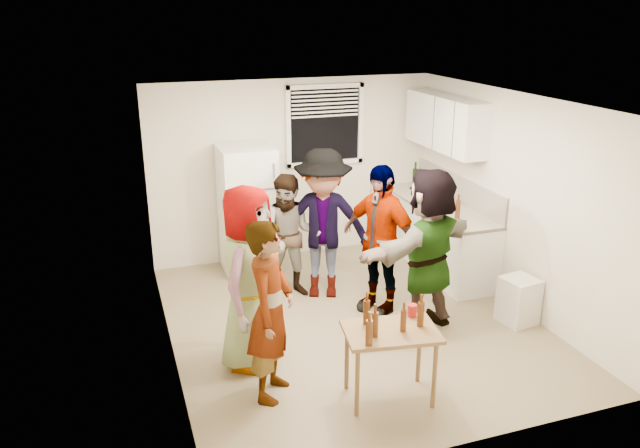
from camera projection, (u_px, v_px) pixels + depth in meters
name	position (u px, v px, depth m)	size (l,w,h in m)	color
room	(352.00, 322.00, 7.10)	(4.00, 4.50, 2.50)	beige
window	(325.00, 125.00, 8.60)	(1.12, 0.10, 1.06)	white
refrigerator	(248.00, 210.00, 8.27)	(0.70, 0.70, 1.70)	white
counter_lower	(437.00, 236.00, 8.51)	(0.60, 2.20, 0.86)	white
countertop	(439.00, 205.00, 8.36)	(0.64, 2.22, 0.04)	#B9AD98
backsplash	(458.00, 189.00, 8.38)	(0.03, 2.20, 0.36)	beige
upper_cabinets	(445.00, 123.00, 8.23)	(0.34, 1.60, 0.70)	white
kettle	(438.00, 205.00, 8.28)	(0.23, 0.19, 0.19)	silver
paper_towel	(446.00, 209.00, 8.15)	(0.12, 0.12, 0.26)	white
wine_bottle	(414.00, 188.00, 9.09)	(0.07, 0.07, 0.28)	black
beer_bottle_counter	(457.00, 219.00, 7.76)	(0.06, 0.06, 0.23)	#47230C
blue_cup	(443.00, 218.00, 7.78)	(0.09, 0.09, 0.12)	#2013C6
picture_frame	(445.00, 193.00, 8.59)	(0.02, 0.17, 0.14)	gold
trash_bin	(518.00, 302.00, 7.03)	(0.36, 0.36, 0.53)	silver
serving_table	(388.00, 397.00, 5.73)	(0.83, 0.55, 0.70)	brown
beer_bottle_table	(403.00, 331.00, 5.48)	(0.05, 0.05, 0.21)	#47230C
red_cup	(412.00, 316.00, 5.75)	(0.09, 0.09, 0.12)	#A21A19
guest_grey	(252.00, 362.00, 6.31)	(0.91, 1.85, 0.59)	gray
guest_stripe	(273.00, 393.00, 5.80)	(0.62, 1.69, 0.41)	#141933
guest_back_left	(291.00, 294.00, 7.79)	(0.75, 1.54, 0.58)	brown
guest_back_right	(323.00, 294.00, 7.79)	(1.19, 1.85, 0.69)	#3B3B40
guest_black	(377.00, 309.00, 7.40)	(1.04, 1.77, 0.43)	black
guest_orange	(424.00, 327.00, 6.99)	(1.70, 1.84, 0.54)	#CF7541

